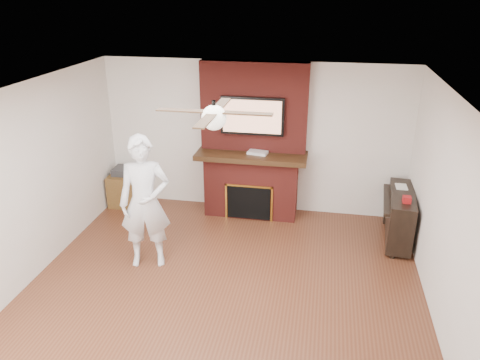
% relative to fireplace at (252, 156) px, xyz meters
% --- Properties ---
extents(room_shell, '(5.36, 5.86, 2.86)m').
position_rel_fireplace_xyz_m(room_shell, '(0.00, -2.55, 0.25)').
color(room_shell, '#4F2817').
rests_on(room_shell, ground).
extents(fireplace, '(1.78, 0.64, 2.50)m').
position_rel_fireplace_xyz_m(fireplace, '(0.00, 0.00, 0.00)').
color(fireplace, maroon).
rests_on(fireplace, ground).
extents(tv, '(1.00, 0.08, 0.60)m').
position_rel_fireplace_xyz_m(tv, '(0.00, -0.05, 0.68)').
color(tv, black).
rests_on(tv, fireplace).
extents(ceiling_fan, '(1.21, 1.21, 0.31)m').
position_rel_fireplace_xyz_m(ceiling_fan, '(-0.00, -2.55, 1.34)').
color(ceiling_fan, black).
rests_on(ceiling_fan, room_shell).
extents(person, '(0.77, 0.61, 1.83)m').
position_rel_fireplace_xyz_m(person, '(-1.14, -1.82, -0.08)').
color(person, silver).
rests_on(person, ground).
extents(side_table, '(0.60, 0.60, 0.67)m').
position_rel_fireplace_xyz_m(side_table, '(-2.18, -0.07, -0.69)').
color(side_table, '#533717').
rests_on(side_table, ground).
extents(piano, '(0.54, 1.21, 0.86)m').
position_rel_fireplace_xyz_m(piano, '(2.31, -0.55, -0.58)').
color(piano, black).
rests_on(piano, ground).
extents(cable_box, '(0.34, 0.23, 0.04)m').
position_rel_fireplace_xyz_m(cable_box, '(0.10, -0.10, 0.11)').
color(cable_box, silver).
rests_on(cable_box, fireplace).
extents(candle_orange, '(0.08, 0.08, 0.10)m').
position_rel_fireplace_xyz_m(candle_orange, '(-0.18, -0.25, -0.94)').
color(candle_orange, '#D26118').
rests_on(candle_orange, ground).
extents(candle_green, '(0.07, 0.07, 0.10)m').
position_rel_fireplace_xyz_m(candle_green, '(-0.11, -0.18, -0.94)').
color(candle_green, '#449039').
rests_on(candle_green, ground).
extents(candle_cream, '(0.09, 0.09, 0.12)m').
position_rel_fireplace_xyz_m(candle_cream, '(0.10, -0.21, -0.93)').
color(candle_cream, '#FFF3CA').
rests_on(candle_cream, ground).
extents(candle_blue, '(0.06, 0.06, 0.07)m').
position_rel_fireplace_xyz_m(candle_blue, '(0.20, -0.24, -0.96)').
color(candle_blue, teal).
rests_on(candle_blue, ground).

